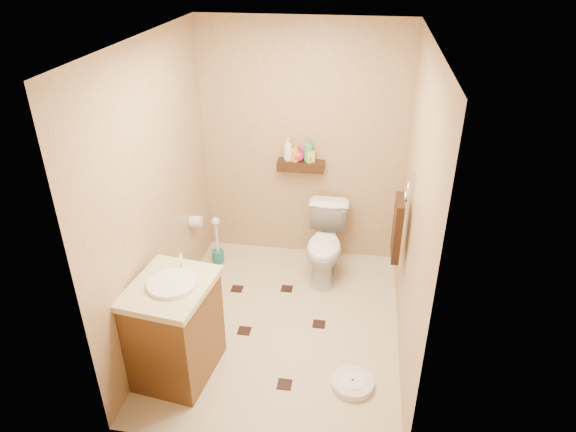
# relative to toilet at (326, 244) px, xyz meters

# --- Properties ---
(ground) EXTENTS (2.50, 2.50, 0.00)m
(ground) POSITION_rel_toilet_xyz_m (-0.30, -0.83, -0.35)
(ground) COLOR #C1AB8D
(ground) RESTS_ON ground
(wall_back) EXTENTS (2.00, 0.04, 2.40)m
(wall_back) POSITION_rel_toilet_xyz_m (-0.30, 0.42, 0.85)
(wall_back) COLOR tan
(wall_back) RESTS_ON ground
(wall_front) EXTENTS (2.00, 0.04, 2.40)m
(wall_front) POSITION_rel_toilet_xyz_m (-0.30, -2.08, 0.85)
(wall_front) COLOR tan
(wall_front) RESTS_ON ground
(wall_left) EXTENTS (0.04, 2.50, 2.40)m
(wall_left) POSITION_rel_toilet_xyz_m (-1.30, -0.83, 0.85)
(wall_left) COLOR tan
(wall_left) RESTS_ON ground
(wall_right) EXTENTS (0.04, 2.50, 2.40)m
(wall_right) POSITION_rel_toilet_xyz_m (0.70, -0.83, 0.85)
(wall_right) COLOR tan
(wall_right) RESTS_ON ground
(ceiling) EXTENTS (2.00, 2.50, 0.02)m
(ceiling) POSITION_rel_toilet_xyz_m (-0.30, -0.83, 2.05)
(ceiling) COLOR silver
(ceiling) RESTS_ON wall_back
(wall_shelf) EXTENTS (0.46, 0.14, 0.10)m
(wall_shelf) POSITION_rel_toilet_xyz_m (-0.30, 0.34, 0.67)
(wall_shelf) COLOR #361F0E
(wall_shelf) RESTS_ON wall_back
(floor_accents) EXTENTS (1.21, 1.30, 0.01)m
(floor_accents) POSITION_rel_toilet_xyz_m (-0.27, -0.88, -0.35)
(floor_accents) COLOR black
(floor_accents) RESTS_ON ground
(toilet) EXTENTS (0.40, 0.69, 0.70)m
(toilet) POSITION_rel_toilet_xyz_m (0.00, 0.00, 0.00)
(toilet) COLOR white
(toilet) RESTS_ON ground
(vanity) EXTENTS (0.64, 0.74, 0.95)m
(vanity) POSITION_rel_toilet_xyz_m (-1.00, -1.47, 0.07)
(vanity) COLOR brown
(vanity) RESTS_ON ground
(bathroom_scale) EXTENTS (0.42, 0.42, 0.07)m
(bathroom_scale) POSITION_rel_toilet_xyz_m (0.34, -1.43, -0.32)
(bathroom_scale) COLOR silver
(bathroom_scale) RESTS_ON ground
(toilet_brush) EXTENTS (0.12, 0.12, 0.53)m
(toilet_brush) POSITION_rel_toilet_xyz_m (-1.12, 0.05, -0.17)
(toilet_brush) COLOR #1B6D60
(toilet_brush) RESTS_ON ground
(towel_ring) EXTENTS (0.12, 0.30, 0.76)m
(towel_ring) POSITION_rel_toilet_xyz_m (0.62, -0.58, 0.59)
(towel_ring) COLOR silver
(towel_ring) RESTS_ON wall_right
(toilet_paper) EXTENTS (0.12, 0.11, 0.12)m
(toilet_paper) POSITION_rel_toilet_xyz_m (-1.24, -0.18, 0.25)
(toilet_paper) COLOR silver
(toilet_paper) RESTS_ON wall_left
(bottle_a) EXTENTS (0.13, 0.13, 0.23)m
(bottle_a) POSITION_rel_toilet_xyz_m (-0.42, 0.34, 0.83)
(bottle_a) COLOR silver
(bottle_a) RESTS_ON wall_shelf
(bottle_b) EXTENTS (0.11, 0.11, 0.18)m
(bottle_b) POSITION_rel_toilet_xyz_m (-0.35, 0.34, 0.81)
(bottle_b) COLOR gold
(bottle_b) RESTS_ON wall_shelf
(bottle_c) EXTENTS (0.13, 0.13, 0.15)m
(bottle_c) POSITION_rel_toilet_xyz_m (-0.32, 0.34, 0.79)
(bottle_c) COLOR #BE163C
(bottle_c) RESTS_ON wall_shelf
(bottle_d) EXTENTS (0.12, 0.12, 0.24)m
(bottle_d) POSITION_rel_toilet_xyz_m (-0.22, 0.34, 0.84)
(bottle_d) COLOR #36A35E
(bottle_d) RESTS_ON wall_shelf
(bottle_e) EXTENTS (0.11, 0.11, 0.17)m
(bottle_e) POSITION_rel_toilet_xyz_m (-0.21, 0.34, 0.80)
(bottle_e) COLOR #FFD654
(bottle_e) RESTS_ON wall_shelf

